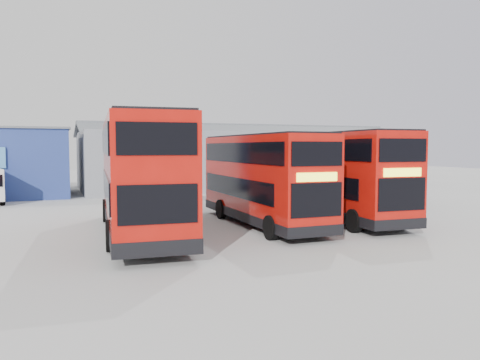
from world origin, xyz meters
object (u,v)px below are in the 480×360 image
double_decker_right (337,176)px  double_decker_centre (262,180)px  single_decker_blue (353,180)px  double_decker_left (140,177)px  maintenance_shed (246,159)px

double_decker_right → double_decker_centre: bearing=-173.9°
double_decker_right → single_decker_blue: 9.64m
single_decker_blue → double_decker_right: bearing=57.9°
double_decker_left → double_decker_right: (10.06, 0.61, -0.23)m
double_decker_left → double_decker_centre: (5.77, 0.43, -0.31)m
double_decker_left → double_decker_right: bearing=-171.9°
double_decker_centre → single_decker_blue: bearing=35.9°
maintenance_shed → single_decker_blue: size_ratio=2.89×
maintenance_shed → single_decker_blue: 13.74m
single_decker_blue → double_decker_centre: bearing=43.7°
double_decker_centre → double_decker_right: 4.29m
double_decker_centre → double_decker_left: bearing=-175.4°
double_decker_left → double_decker_centre: size_ratio=1.16×
double_decker_left → single_decker_blue: bearing=-149.4°
double_decker_right → double_decker_left: bearing=-172.8°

